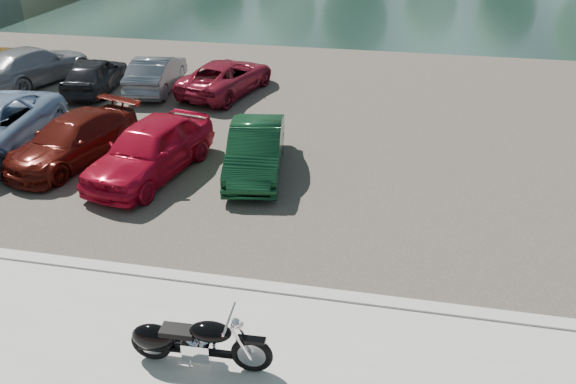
# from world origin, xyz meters

# --- Properties ---
(ground) EXTENTS (200.00, 200.00, 0.00)m
(ground) POSITION_xyz_m (0.00, 0.00, 0.00)
(ground) COLOR #595447
(ground) RESTS_ON ground
(kerb) EXTENTS (60.00, 0.30, 0.14)m
(kerb) POSITION_xyz_m (0.00, 2.00, 0.07)
(kerb) COLOR #B5B3AA
(kerb) RESTS_ON ground
(parking_lot) EXTENTS (60.00, 18.00, 0.04)m
(parking_lot) POSITION_xyz_m (0.00, 11.00, 0.02)
(parking_lot) COLOR #3D3831
(parking_lot) RESTS_ON ground
(motorcycle) EXTENTS (2.33, 0.75, 1.05)m
(motorcycle) POSITION_xyz_m (-0.25, -0.11, 0.56)
(motorcycle) COLOR black
(motorcycle) RESTS_ON promenade
(car_3) EXTENTS (2.77, 4.58, 1.24)m
(car_3) POSITION_xyz_m (-6.03, 6.60, 0.66)
(car_3) COLOR #4F110B
(car_3) RESTS_ON parking_lot
(car_4) EXTENTS (2.58, 4.62, 1.49)m
(car_4) POSITION_xyz_m (-3.56, 6.20, 0.78)
(car_4) COLOR #B30B27
(car_4) RESTS_ON parking_lot
(car_5) EXTENTS (1.95, 4.08, 1.29)m
(car_5) POSITION_xyz_m (-0.88, 6.88, 0.68)
(car_5) COLOR #0E351C
(car_5) RESTS_ON parking_lot
(car_7) EXTENTS (3.15, 5.15, 1.40)m
(car_7) POSITION_xyz_m (-11.17, 12.71, 0.74)
(car_7) COLOR gray
(car_7) RESTS_ON parking_lot
(car_8) EXTENTS (1.90, 3.86, 1.26)m
(car_8) POSITION_xyz_m (-8.33, 12.21, 0.67)
(car_8) COLOR black
(car_8) RESTS_ON parking_lot
(car_9) EXTENTS (1.77, 4.01, 1.28)m
(car_9) POSITION_xyz_m (-6.16, 12.79, 0.68)
(car_9) COLOR #575E68
(car_9) RESTS_ON parking_lot
(car_10) EXTENTS (3.06, 4.75, 1.22)m
(car_10) POSITION_xyz_m (-3.50, 12.99, 0.65)
(car_10) COLOR maroon
(car_10) RESTS_ON parking_lot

